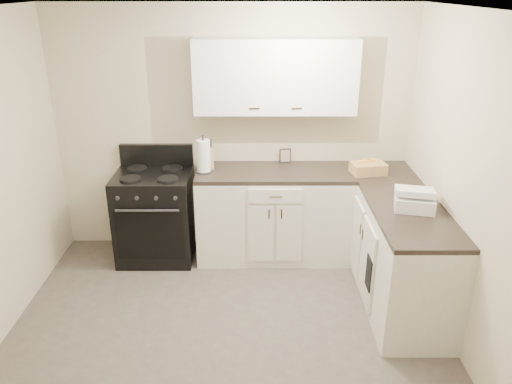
{
  "coord_description": "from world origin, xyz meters",
  "views": [
    {
      "loc": [
        0.23,
        -3.13,
        2.65
      ],
      "look_at": [
        0.24,
        0.85,
        0.98
      ],
      "focal_mm": 35.0,
      "sensor_mm": 36.0,
      "label": 1
    }
  ],
  "objects_px": {
    "paper_towel": "(204,156)",
    "knife_block": "(209,158)",
    "stove": "(156,216)",
    "wicker_basket": "(368,168)",
    "countertop_grill": "(414,202)"
  },
  "relations": [
    {
      "from": "paper_towel",
      "to": "knife_block",
      "type": "bearing_deg",
      "value": 64.34
    },
    {
      "from": "knife_block",
      "to": "paper_towel",
      "type": "height_order",
      "value": "paper_towel"
    },
    {
      "from": "stove",
      "to": "paper_towel",
      "type": "height_order",
      "value": "paper_towel"
    },
    {
      "from": "wicker_basket",
      "to": "paper_towel",
      "type": "bearing_deg",
      "value": 178.01
    },
    {
      "from": "countertop_grill",
      "to": "paper_towel",
      "type": "bearing_deg",
      "value": 167.24
    },
    {
      "from": "paper_towel",
      "to": "wicker_basket",
      "type": "xyz_separation_m",
      "value": [
        1.6,
        -0.06,
        -0.11
      ]
    },
    {
      "from": "knife_block",
      "to": "countertop_grill",
      "type": "height_order",
      "value": "knife_block"
    },
    {
      "from": "paper_towel",
      "to": "wicker_basket",
      "type": "distance_m",
      "value": 1.61
    },
    {
      "from": "countertop_grill",
      "to": "stove",
      "type": "bearing_deg",
      "value": 172.53
    },
    {
      "from": "knife_block",
      "to": "wicker_basket",
      "type": "relative_size",
      "value": 0.69
    },
    {
      "from": "knife_block",
      "to": "paper_towel",
      "type": "xyz_separation_m",
      "value": [
        -0.04,
        -0.08,
        0.05
      ]
    },
    {
      "from": "paper_towel",
      "to": "countertop_grill",
      "type": "height_order",
      "value": "paper_towel"
    },
    {
      "from": "stove",
      "to": "knife_block",
      "type": "height_order",
      "value": "knife_block"
    },
    {
      "from": "knife_block",
      "to": "paper_towel",
      "type": "relative_size",
      "value": 0.69
    },
    {
      "from": "stove",
      "to": "wicker_basket",
      "type": "height_order",
      "value": "wicker_basket"
    }
  ]
}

